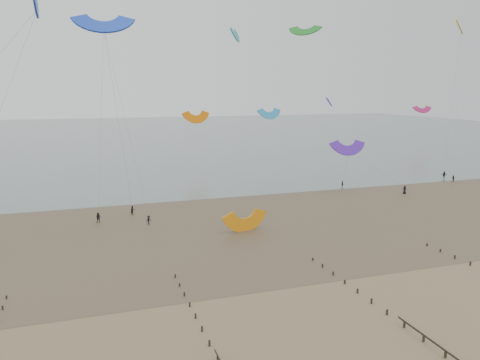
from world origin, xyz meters
name	(u,v)px	position (x,y,z in m)	size (l,w,h in m)	color
ground	(332,304)	(0.00, 0.00, 0.00)	(500.00, 500.00, 0.00)	brown
sea_and_shore	(209,221)	(-4.08, 34.40, 0.01)	(500.00, 665.00, 0.03)	#475654
kitesurfers	(297,193)	(17.67, 45.80, 0.83)	(108.19, 23.74, 1.78)	black
grounded_kite	(245,231)	(-0.11, 27.01, 0.00)	(6.56, 3.44, 5.00)	orange
kites_airborne	(111,97)	(-16.30, 83.02, 19.99)	(254.81, 113.70, 35.85)	#9D0F51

